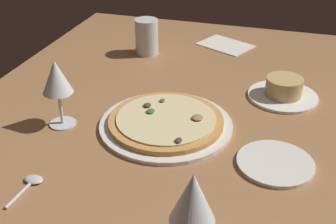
% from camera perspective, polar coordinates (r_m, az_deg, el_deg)
% --- Properties ---
extents(dining_table, '(1.50, 1.10, 0.04)m').
position_cam_1_polar(dining_table, '(1.10, 0.31, -1.78)').
color(dining_table, '#996B42').
rests_on(dining_table, ground).
extents(pizza_main, '(0.32, 0.32, 0.03)m').
position_cam_1_polar(pizza_main, '(1.05, -0.32, -1.35)').
color(pizza_main, silver).
rests_on(pizza_main, dining_table).
extents(ramekin_on_saucer, '(0.19, 0.19, 0.06)m').
position_cam_1_polar(ramekin_on_saucer, '(1.22, 14.92, 2.79)').
color(ramekin_on_saucer, white).
rests_on(ramekin_on_saucer, dining_table).
extents(wine_glass_far, '(0.07, 0.07, 0.16)m').
position_cam_1_polar(wine_glass_far, '(0.67, 3.26, -11.47)').
color(wine_glass_far, silver).
rests_on(wine_glass_far, dining_table).
extents(wine_glass_near, '(0.07, 0.07, 0.17)m').
position_cam_1_polar(wine_glass_near, '(1.04, -14.41, 4.16)').
color(wine_glass_near, silver).
rests_on(wine_glass_near, dining_table).
extents(water_glass, '(0.08, 0.08, 0.12)m').
position_cam_1_polar(water_glass, '(1.46, -2.81, 9.52)').
color(water_glass, silver).
rests_on(water_glass, dining_table).
extents(side_plate, '(0.16, 0.16, 0.01)m').
position_cam_1_polar(side_plate, '(0.96, 13.89, -6.53)').
color(side_plate, silver).
rests_on(side_plate, dining_table).
extents(paper_menu, '(0.19, 0.21, 0.00)m').
position_cam_1_polar(paper_menu, '(1.55, 7.55, 8.71)').
color(paper_menu, silver).
rests_on(paper_menu, dining_table).
extents(spoon, '(0.10, 0.04, 0.01)m').
position_cam_1_polar(spoon, '(0.92, -17.65, -8.90)').
color(spoon, silver).
rests_on(spoon, dining_table).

